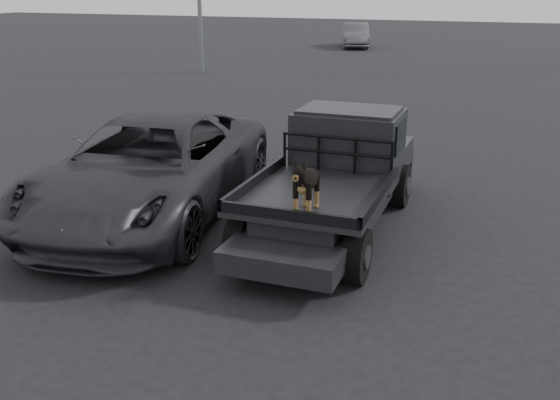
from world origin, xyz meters
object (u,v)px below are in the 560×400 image
at_px(dog, 307,184).
at_px(parked_suv, 151,168).
at_px(flatbed_ute, 332,202).
at_px(distant_car_a, 355,35).

relative_size(dog, parked_suv, 0.12).
bearing_deg(flatbed_ute, parked_suv, -172.73).
bearing_deg(dog, parked_suv, 157.51).
distance_m(dog, parked_suv, 3.47).
relative_size(parked_suv, distant_car_a, 1.39).
distance_m(flatbed_ute, parked_suv, 3.11).
height_order(flatbed_ute, parked_suv, parked_suv).
relative_size(flatbed_ute, parked_suv, 0.90).
distance_m(flatbed_ute, dog, 1.90).
height_order(parked_suv, distant_car_a, parked_suv).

